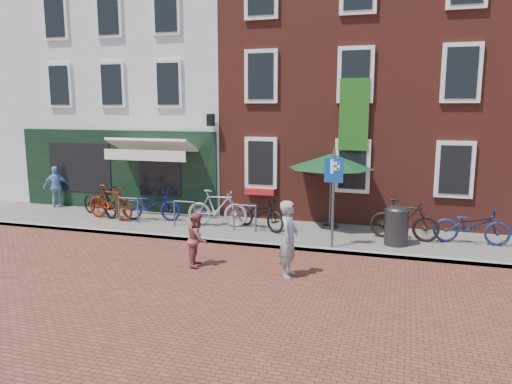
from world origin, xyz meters
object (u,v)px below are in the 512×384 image
(woman, at_px, (289,239))
(bicycle_1, at_px, (110,202))
(bicycle_3, at_px, (217,208))
(bicycle_5, at_px, (404,220))
(bicycle_2, at_px, (151,205))
(bicycle_4, at_px, (260,213))
(parasol, at_px, (331,158))
(cafe_person, at_px, (56,187))
(parking_sign, at_px, (333,185))
(boy, at_px, (198,239))
(bicycle_6, at_px, (472,225))
(bicycle_0, at_px, (100,201))
(litter_bin, at_px, (397,223))

(woman, height_order, bicycle_1, woman)
(bicycle_3, bearing_deg, bicycle_5, -96.24)
(bicycle_2, bearing_deg, bicycle_4, -101.03)
(parasol, bearing_deg, cafe_person, 178.89)
(bicycle_1, bearing_deg, bicycle_3, -75.80)
(parking_sign, distance_m, bicycle_5, 2.55)
(boy, distance_m, bicycle_3, 3.60)
(bicycle_5, distance_m, bicycle_6, 1.79)
(woman, distance_m, boy, 2.32)
(parking_sign, relative_size, bicycle_5, 1.38)
(woman, relative_size, boy, 1.33)
(cafe_person, bearing_deg, bicycle_5, 130.84)
(parking_sign, distance_m, bicycle_2, 6.48)
(bicycle_5, bearing_deg, bicycle_4, 98.38)
(bicycle_3, distance_m, bicycle_4, 1.41)
(woman, xyz_separation_m, bicycle_4, (-1.74, 3.62, -0.26))
(bicycle_6, bearing_deg, bicycle_0, 89.77)
(parking_sign, distance_m, bicycle_6, 4.09)
(parasol, xyz_separation_m, bicycle_6, (4.01, -0.70, -1.66))
(bicycle_4, distance_m, bicycle_5, 4.26)
(woman, height_order, bicycle_4, woman)
(boy, bearing_deg, woman, -106.59)
(bicycle_0, bearing_deg, bicycle_4, -68.21)
(litter_bin, relative_size, woman, 0.66)
(parking_sign, xyz_separation_m, cafe_person, (-10.69, 2.36, -0.94))
(woman, bearing_deg, parking_sign, -14.05)
(bicycle_1, height_order, bicycle_2, bicycle_1)
(bicycle_2, distance_m, bicycle_5, 8.06)
(boy, xyz_separation_m, bicycle_5, (4.82, 3.52, 0.02))
(cafe_person, distance_m, bicycle_5, 12.58)
(woman, height_order, bicycle_5, woman)
(cafe_person, bearing_deg, woman, 110.60)
(cafe_person, relative_size, bicycle_0, 0.78)
(boy, height_order, bicycle_5, boy)
(bicycle_0, xyz_separation_m, bicycle_4, (5.84, -0.20, 0.00))
(parasol, bearing_deg, woman, -93.77)
(parking_sign, relative_size, boy, 2.01)
(bicycle_3, distance_m, bicycle_5, 5.67)
(parking_sign, height_order, bicycle_5, parking_sign)
(parking_sign, height_order, parasol, parking_sign)
(bicycle_4, height_order, bicycle_5, bicycle_5)
(bicycle_0, height_order, bicycle_4, same)
(cafe_person, relative_size, bicycle_3, 0.80)
(boy, relative_size, bicycle_1, 0.69)
(parking_sign, xyz_separation_m, bicycle_1, (-7.60, 1.16, -1.14))
(bicycle_0, bearing_deg, bicycle_3, -69.00)
(woman, bearing_deg, litter_bin, -34.93)
(woman, height_order, bicycle_2, woman)
(parasol, bearing_deg, bicycle_2, -172.88)
(litter_bin, xyz_separation_m, bicycle_6, (1.98, 0.69, -0.08))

